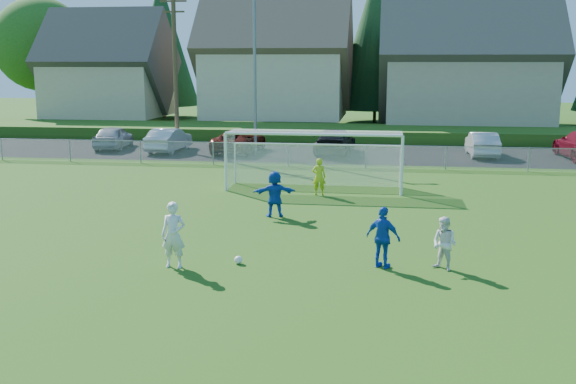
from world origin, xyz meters
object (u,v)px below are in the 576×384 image
Objects in this scene: soccer_goal at (315,151)px; player_blue_a at (383,238)px; player_white_b at (444,244)px; car_b at (169,140)px; player_white_a at (173,235)px; car_d at (335,142)px; goalkeeper at (319,177)px; car_a at (113,137)px; car_c at (239,141)px; player_blue_b at (275,194)px; soccer_ball at (238,260)px; car_f at (482,144)px.

player_blue_a is at bearing -74.92° from soccer_goal.
car_b is at bearing 163.06° from player_white_b.
player_white_a is 0.35× the size of car_d.
goalkeeper is (-4.22, 9.51, 0.05)m from player_white_b.
car_c is at bearing 169.96° from car_a.
soccer_goal is at bearing 123.98° from car_c.
player_blue_b is at bearing 74.02° from player_white_a.
player_blue_a is at bearing -139.81° from player_white_b.
car_d is (-4.49, 21.90, 0.02)m from player_white_b.
soccer_goal reaches higher than car_b.
soccer_ball is 0.12× the size of player_white_a.
car_b is 0.58× the size of soccer_goal.
soccer_goal is at bearing 151.65° from player_white_b.
car_a reaches higher than soccer_ball.
player_white_b reaches higher than car_f.
car_c is (8.09, -0.49, -0.04)m from car_a.
player_blue_a is (-1.59, -0.03, 0.12)m from player_white_b.
soccer_ball is 0.14× the size of goalkeeper.
car_d is at bearing -109.18° from player_blue_b.
player_blue_b is at bearing 60.53° from car_f.
car_d is at bearing 1.02° from car_f.
player_blue_b is 18.43m from car_b.
car_a is 0.84× the size of car_d.
car_c is (-8.63, 21.85, -0.15)m from player_blue_a.
car_f is (8.14, 12.58, -0.06)m from goalkeeper.
goalkeeper reaches higher than car_f.
player_blue_a is 27.91m from car_a.
player_white_b is 11.88m from soccer_goal.
soccer_goal is at bearing 77.00° from player_white_a.
goalkeeper is 0.31× the size of car_c.
player_white_a is at bearing 109.41° from car_a.
car_a reaches higher than player_white_b.
car_a is 13.82m from car_d.
car_b is 9.99m from car_d.
goalkeeper is at bearing -77.20° from soccer_goal.
soccer_goal is at bearing 85.36° from soccer_ball.
goalkeeper reaches higher than player_white_b.
car_d is at bearing 171.74° from car_a.
car_c is at bearing -65.03° from goalkeeper.
player_blue_b is (-3.80, 5.50, -0.01)m from player_blue_a.
player_white_a is at bearing 58.75° from player_blue_b.
soccer_goal is at bearing 52.55° from car_f.
player_white_b reaches higher than soccer_ball.
car_b is at bearing -50.45° from goalkeeper.
player_blue_a is 25.08m from car_b.
player_blue_b is 19.05m from car_f.
soccer_goal is at bearing 136.28° from car_b.
car_a is at bearing -26.98° from player_blue_a.
player_blue_b reaches higher than car_b.
player_blue_b is 0.32× the size of car_d.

